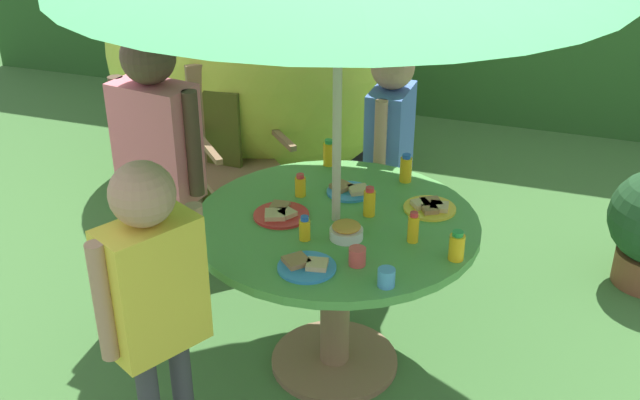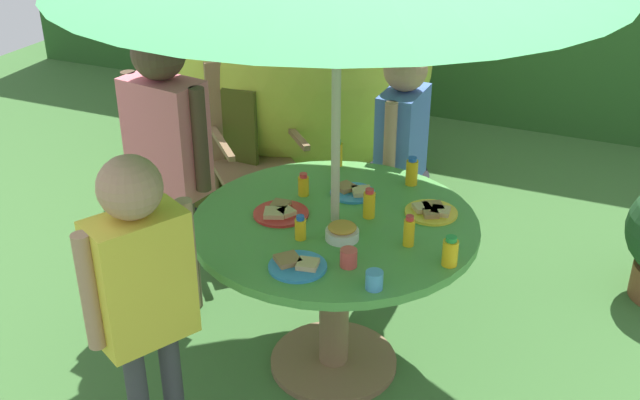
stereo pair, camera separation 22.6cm
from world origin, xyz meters
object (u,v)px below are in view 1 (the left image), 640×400
(plate_far_left, at_px, (430,207))
(juice_bottle_center_front, at_px, (305,229))
(plate_far_right, at_px, (350,190))
(juice_bottle_back_edge, at_px, (369,202))
(garden_table, at_px, (336,256))
(child_in_pink_shirt, at_px, (157,142))
(juice_bottle_near_left, at_px, (413,228))
(child_in_blue_shirt, at_px, (390,134))
(juice_bottle_near_right, at_px, (457,246))
(snack_bowl, at_px, (346,231))
(juice_bottle_mid_left, at_px, (406,169))
(child_in_yellow_shirt, at_px, (153,287))
(juice_bottle_spot_a, at_px, (300,186))
(plate_center_back, at_px, (281,214))
(plate_front_edge, at_px, (306,266))
(cup_far, at_px, (357,256))
(dome_tent, at_px, (257,50))
(cup_near, at_px, (386,277))
(wooden_chair, at_px, (237,149))
(juice_bottle_mid_right, at_px, (329,153))

(plate_far_left, distance_m, juice_bottle_center_front, 0.58)
(plate_far_right, bearing_deg, juice_bottle_back_edge, -51.00)
(garden_table, distance_m, child_in_pink_shirt, 0.98)
(child_in_pink_shirt, relative_size, juice_bottle_near_left, 11.11)
(child_in_blue_shirt, xyz_separation_m, juice_bottle_near_right, (0.52, -1.00, 0.00))
(juice_bottle_back_edge, bearing_deg, plate_far_left, 29.52)
(snack_bowl, bearing_deg, juice_bottle_mid_left, 80.19)
(child_in_yellow_shirt, relative_size, juice_bottle_mid_left, 9.69)
(juice_bottle_back_edge, bearing_deg, juice_bottle_spot_a, 167.41)
(child_in_pink_shirt, xyz_separation_m, plate_far_right, (0.89, 0.10, -0.15))
(snack_bowl, bearing_deg, child_in_pink_shirt, 164.18)
(plate_center_back, xyz_separation_m, plate_front_edge, (0.24, -0.34, -0.00))
(juice_bottle_back_edge, distance_m, cup_far, 0.40)
(child_in_pink_shirt, xyz_separation_m, juice_bottle_mid_left, (1.10, 0.30, -0.10))
(plate_center_back, distance_m, juice_bottle_spot_a, 0.21)
(juice_bottle_near_right, xyz_separation_m, cup_far, (-0.34, -0.16, -0.02))
(dome_tent, height_order, cup_near, dome_tent)
(cup_near, bearing_deg, plate_far_left, 87.33)
(child_in_blue_shirt, bearing_deg, cup_near, 14.56)
(plate_far_right, xyz_separation_m, cup_near, (0.34, -0.66, 0.02))
(child_in_yellow_shirt, height_order, juice_bottle_mid_left, child_in_yellow_shirt)
(juice_bottle_near_right, bearing_deg, plate_front_edge, -154.28)
(child_in_yellow_shirt, relative_size, plate_far_right, 6.46)
(wooden_chair, distance_m, child_in_yellow_shirt, 1.80)
(cup_far, bearing_deg, plate_far_left, 72.15)
(child_in_pink_shirt, relative_size, cup_near, 20.87)
(child_in_yellow_shirt, relative_size, juice_bottle_spot_a, 12.38)
(child_in_yellow_shirt, height_order, plate_far_right, child_in_yellow_shirt)
(juice_bottle_spot_a, distance_m, cup_near, 0.78)
(plate_front_edge, bearing_deg, juice_bottle_back_edge, 77.46)
(juice_bottle_back_edge, bearing_deg, juice_bottle_near_left, -34.70)
(garden_table, bearing_deg, juice_bottle_mid_right, 111.72)
(child_in_pink_shirt, distance_m, plate_center_back, 0.73)
(plate_far_right, xyz_separation_m, juice_bottle_near_left, (0.36, -0.32, 0.05))
(garden_table, bearing_deg, juice_bottle_spot_a, 144.05)
(garden_table, height_order, plate_front_edge, plate_front_edge)
(plate_far_right, bearing_deg, juice_bottle_mid_right, 125.82)
(garden_table, relative_size, plate_center_back, 5.11)
(juice_bottle_near_left, height_order, juice_bottle_mid_left, juice_bottle_mid_left)
(dome_tent, relative_size, juice_bottle_mid_right, 16.03)
(snack_bowl, relative_size, juice_bottle_center_front, 1.30)
(juice_bottle_back_edge, bearing_deg, juice_bottle_near_right, -29.51)
(plate_center_back, bearing_deg, child_in_yellow_shirt, -103.65)
(child_in_blue_shirt, height_order, plate_front_edge, child_in_blue_shirt)
(plate_far_right, bearing_deg, juice_bottle_near_left, -42.01)
(plate_far_right, height_order, juice_bottle_mid_right, juice_bottle_mid_right)
(child_in_yellow_shirt, relative_size, juice_bottle_mid_right, 9.90)
(child_in_blue_shirt, bearing_deg, juice_bottle_center_front, -3.48)
(juice_bottle_center_front, bearing_deg, plate_far_left, 44.50)
(juice_bottle_center_front, bearing_deg, snack_bowl, 22.89)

